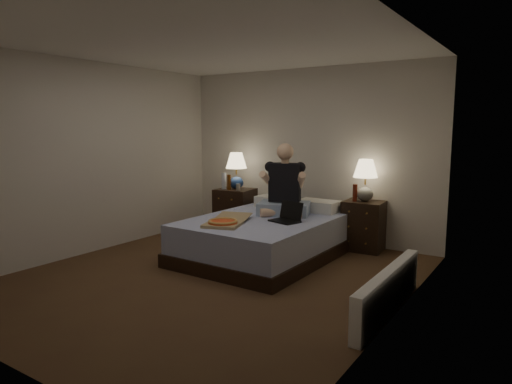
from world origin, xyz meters
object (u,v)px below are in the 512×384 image
Objects in this scene: nightstand_right at (364,225)px; lamp_right at (365,180)px; nightstand_left at (235,211)px; beer_bottle_left at (229,182)px; person at (284,179)px; beer_bottle_right at (355,193)px; water_bottle at (224,181)px; lamp_left at (236,171)px; radiator at (388,292)px; soda_can at (238,187)px; pizza_box at (223,223)px; laptop at (285,212)px; bed at (263,238)px.

lamp_right is at bearing 176.73° from nightstand_right.
beer_bottle_left reaches higher than nightstand_left.
beer_bottle_right is at bearing 20.26° from person.
water_bottle reaches higher than nightstand_right.
nightstand_left is at bearing -177.96° from nightstand_right.
beer_bottle_left is at bearing -175.06° from nightstand_right.
lamp_right reaches higher than water_bottle.
lamp_left is 3.54m from radiator.
lamp_left is 0.30m from soda_can.
nightstand_right is 2.91× the size of beer_bottle_left.
water_bottle is (-2.15, -0.28, 0.49)m from nightstand_right.
nightstand_left is at bearing 136.18° from person.
beer_bottle_right is 0.25× the size of person.
nightstand_right is 1.19× the size of lamp_right.
person is 1.22× the size of pizza_box.
nightstand_right is 2.12m from beer_bottle_left.
water_bottle reaches higher than radiator.
lamp_left reaches higher than lamp_right.
laptop is (1.42, -0.98, -0.35)m from lamp_left.
lamp_left is at bearing 41.46° from water_bottle.
beer_bottle_right is at bearing -3.87° from nightstand_left.
bed is 1.57m from water_bottle.
nightstand_left reaches higher than bed.
water_bottle is 1.81m from pizza_box.
beer_bottle_left is (-0.03, -0.11, 0.47)m from nightstand_left.
nightstand_right is at bearing -1.08° from nightstand_left.
soda_can is at bearing 141.42° from bed.
beer_bottle_left is (-0.17, -0.00, 0.06)m from soda_can.
beer_bottle_left is (-2.04, -0.30, 0.48)m from nightstand_right.
laptop is (1.46, -0.84, -0.18)m from beer_bottle_left.
person reaches higher than soda_can.
laptop is at bearing -79.11° from person.
nightstand_left is at bearing 72.36° from beer_bottle_left.
beer_bottle_left is at bearing 164.71° from laptop.
lamp_right reaches higher than nightstand_left.
nightstand_right is 1.97× the size of laptop.
lamp_right is 2.24× the size of water_bottle.
radiator is at bearing -37.16° from nightstand_left.
lamp_left is 1.30m from person.
soda_can is 0.29× the size of laptop.
water_bottle is at bearing -152.18° from nightstand_left.
soda_can reaches higher than pizza_box.
lamp_right is at bearing 4.40° from lamp_left.
lamp_left reaches higher than water_bottle.
beer_bottle_left is 1.69m from laptop.
person reaches higher than beer_bottle_left.
soda_can is 0.43× the size of beer_bottle_left.
soda_can is 1.15m from person.
pizza_box is at bearing -123.24° from person.
lamp_right reaches higher than beer_bottle_left.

